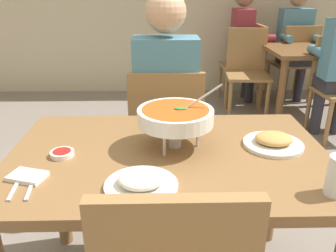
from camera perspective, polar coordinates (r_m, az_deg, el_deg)
dining_table_main at (r=1.40m, az=0.15°, el=-8.46°), size 1.25×0.81×0.73m
chair_diner_main at (r=2.06m, az=-0.36°, el=-1.01°), size 0.44×0.44×0.90m
diner_main at (r=2.01m, az=-0.39°, el=5.53°), size 0.40×0.45×1.31m
curry_bowl at (r=1.34m, az=1.24°, el=1.56°), size 0.33×0.30×0.26m
rice_plate at (r=1.12m, az=-4.49°, el=-9.32°), size 0.24×0.24×0.06m
appetizer_plate at (r=1.45m, az=17.09°, el=-2.46°), size 0.24×0.24×0.06m
sauce_dish at (r=1.38m, az=-17.18°, el=-4.36°), size 0.09×0.09×0.02m
napkin_folded at (r=1.27m, az=-22.31°, el=-7.74°), size 0.14×0.11×0.02m
fork_utensil at (r=1.24m, az=-23.92°, el=-9.02°), size 0.03×0.17×0.01m
spoon_utensil at (r=1.22m, az=-21.73°, el=-9.13°), size 0.03×0.17×0.01m
dining_table_far at (r=3.89m, az=23.34°, el=9.92°), size 1.00×0.80×0.73m
chair_bg_left at (r=4.20m, az=13.22°, el=10.73°), size 0.46×0.46×0.90m
chair_bg_middle at (r=4.36m, az=20.32°, el=10.36°), size 0.48×0.48×0.90m
chair_bg_corner at (r=3.82m, az=12.96°, el=9.59°), size 0.47×0.47×0.90m
patron_bg_left at (r=4.20m, az=12.63°, el=14.05°), size 0.45×0.40×1.31m
patron_bg_middle at (r=4.37m, az=20.32°, el=13.55°), size 0.40×0.45×1.31m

